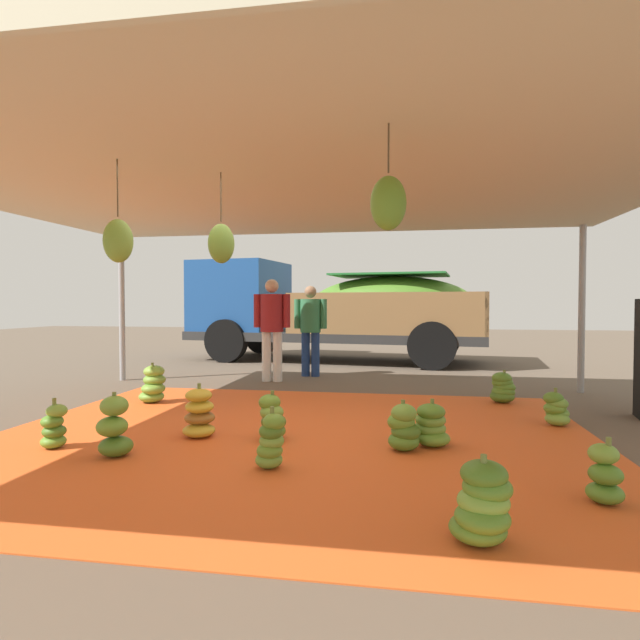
{
  "coord_description": "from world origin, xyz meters",
  "views": [
    {
      "loc": [
        1.15,
        -5.04,
        1.36
      ],
      "look_at": [
        0.02,
        1.69,
        1.14
      ],
      "focal_mm": 28.72,
      "sensor_mm": 36.0,
      "label": 1
    }
  ],
  "objects_px": {
    "banana_bunch_2": "(431,426)",
    "banana_bunch_6": "(199,414)",
    "banana_bunch_9": "(153,385)",
    "banana_bunch_0": "(114,429)",
    "banana_bunch_1": "(483,504)",
    "banana_bunch_7": "(271,443)",
    "banana_bunch_3": "(54,428)",
    "banana_bunch_8": "(503,388)",
    "banana_bunch_10": "(404,428)",
    "banana_bunch_5": "(556,409)",
    "cargo_truck_main": "(329,308)",
    "banana_bunch_11": "(605,476)",
    "worker_0": "(310,324)",
    "banana_bunch_4": "(272,418)",
    "worker_1": "(272,322)"
  },
  "relations": [
    {
      "from": "banana_bunch_2",
      "to": "banana_bunch_6",
      "type": "bearing_deg",
      "value": -178.93
    },
    {
      "from": "banana_bunch_9",
      "to": "banana_bunch_6",
      "type": "bearing_deg",
      "value": -49.98
    },
    {
      "from": "banana_bunch_2",
      "to": "banana_bunch_0",
      "type": "bearing_deg",
      "value": -163.65
    },
    {
      "from": "banana_bunch_2",
      "to": "banana_bunch_1",
      "type": "bearing_deg",
      "value": -84.52
    },
    {
      "from": "banana_bunch_7",
      "to": "banana_bunch_0",
      "type": "bearing_deg",
      "value": 176.2
    },
    {
      "from": "banana_bunch_3",
      "to": "banana_bunch_8",
      "type": "xyz_separation_m",
      "value": [
        4.55,
        3.0,
        0.0
      ]
    },
    {
      "from": "banana_bunch_10",
      "to": "banana_bunch_2",
      "type": "bearing_deg",
      "value": 38.68
    },
    {
      "from": "banana_bunch_5",
      "to": "cargo_truck_main",
      "type": "xyz_separation_m",
      "value": [
        -3.45,
        6.09,
        1.08
      ]
    },
    {
      "from": "banana_bunch_7",
      "to": "banana_bunch_9",
      "type": "distance_m",
      "value": 3.37
    },
    {
      "from": "banana_bunch_6",
      "to": "banana_bunch_8",
      "type": "height_order",
      "value": "banana_bunch_6"
    },
    {
      "from": "banana_bunch_7",
      "to": "banana_bunch_11",
      "type": "bearing_deg",
      "value": -7.53
    },
    {
      "from": "banana_bunch_0",
      "to": "banana_bunch_5",
      "type": "height_order",
      "value": "banana_bunch_0"
    },
    {
      "from": "banana_bunch_3",
      "to": "worker_0",
      "type": "relative_size",
      "value": 0.28
    },
    {
      "from": "banana_bunch_1",
      "to": "banana_bunch_11",
      "type": "bearing_deg",
      "value": 39.21
    },
    {
      "from": "banana_bunch_1",
      "to": "banana_bunch_2",
      "type": "distance_m",
      "value": 1.98
    },
    {
      "from": "banana_bunch_2",
      "to": "banana_bunch_8",
      "type": "height_order",
      "value": "banana_bunch_2"
    },
    {
      "from": "banana_bunch_0",
      "to": "banana_bunch_3",
      "type": "height_order",
      "value": "banana_bunch_0"
    },
    {
      "from": "banana_bunch_8",
      "to": "banana_bunch_2",
      "type": "bearing_deg",
      "value": -114.67
    },
    {
      "from": "banana_bunch_2",
      "to": "cargo_truck_main",
      "type": "xyz_separation_m",
      "value": [
        -2.04,
        7.16,
        1.06
      ]
    },
    {
      "from": "banana_bunch_3",
      "to": "banana_bunch_4",
      "type": "relative_size",
      "value": 0.96
    },
    {
      "from": "banana_bunch_9",
      "to": "worker_1",
      "type": "xyz_separation_m",
      "value": [
        1.09,
        2.19,
        0.8
      ]
    },
    {
      "from": "banana_bunch_2",
      "to": "banana_bunch_3",
      "type": "xyz_separation_m",
      "value": [
        -3.48,
        -0.67,
        0.0
      ]
    },
    {
      "from": "banana_bunch_9",
      "to": "cargo_truck_main",
      "type": "distance_m",
      "value": 5.93
    },
    {
      "from": "banana_bunch_2",
      "to": "cargo_truck_main",
      "type": "bearing_deg",
      "value": 105.89
    },
    {
      "from": "banana_bunch_3",
      "to": "banana_bunch_10",
      "type": "distance_m",
      "value": 3.26
    },
    {
      "from": "worker_0",
      "to": "worker_1",
      "type": "xyz_separation_m",
      "value": [
        -0.55,
        -0.72,
        0.05
      ]
    },
    {
      "from": "banana_bunch_0",
      "to": "banana_bunch_10",
      "type": "bearing_deg",
      "value": 13.6
    },
    {
      "from": "banana_bunch_5",
      "to": "worker_0",
      "type": "relative_size",
      "value": 0.25
    },
    {
      "from": "banana_bunch_4",
      "to": "banana_bunch_11",
      "type": "height_order",
      "value": "banana_bunch_4"
    },
    {
      "from": "banana_bunch_6",
      "to": "banana_bunch_9",
      "type": "height_order",
      "value": "banana_bunch_9"
    },
    {
      "from": "banana_bunch_4",
      "to": "cargo_truck_main",
      "type": "xyz_separation_m",
      "value": [
        -0.49,
        7.19,
        1.04
      ]
    },
    {
      "from": "banana_bunch_0",
      "to": "banana_bunch_8",
      "type": "bearing_deg",
      "value": 39.32
    },
    {
      "from": "banana_bunch_5",
      "to": "banana_bunch_9",
      "type": "height_order",
      "value": "banana_bunch_9"
    },
    {
      "from": "banana_bunch_2",
      "to": "cargo_truck_main",
      "type": "distance_m",
      "value": 7.52
    },
    {
      "from": "banana_bunch_6",
      "to": "banana_bunch_11",
      "type": "xyz_separation_m",
      "value": [
        3.4,
        -1.19,
        -0.04
      ]
    },
    {
      "from": "banana_bunch_0",
      "to": "banana_bunch_6",
      "type": "relative_size",
      "value": 1.05
    },
    {
      "from": "banana_bunch_9",
      "to": "banana_bunch_5",
      "type": "bearing_deg",
      "value": -5.23
    },
    {
      "from": "banana_bunch_3",
      "to": "banana_bunch_7",
      "type": "distance_m",
      "value": 2.17
    },
    {
      "from": "banana_bunch_1",
      "to": "cargo_truck_main",
      "type": "relative_size",
      "value": 0.07
    },
    {
      "from": "banana_bunch_7",
      "to": "banana_bunch_8",
      "type": "xyz_separation_m",
      "value": [
        2.4,
        3.25,
        -0.02
      ]
    },
    {
      "from": "banana_bunch_1",
      "to": "banana_bunch_2",
      "type": "xyz_separation_m",
      "value": [
        -0.19,
        1.97,
        -0.03
      ]
    },
    {
      "from": "banana_bunch_11",
      "to": "worker_1",
      "type": "relative_size",
      "value": 0.25
    },
    {
      "from": "banana_bunch_7",
      "to": "banana_bunch_9",
      "type": "relative_size",
      "value": 0.93
    },
    {
      "from": "banana_bunch_4",
      "to": "banana_bunch_2",
      "type": "bearing_deg",
      "value": 0.93
    },
    {
      "from": "banana_bunch_5",
      "to": "banana_bunch_11",
      "type": "height_order",
      "value": "banana_bunch_11"
    },
    {
      "from": "banana_bunch_7",
      "to": "worker_0",
      "type": "height_order",
      "value": "worker_0"
    },
    {
      "from": "banana_bunch_7",
      "to": "worker_1",
      "type": "distance_m",
      "value": 4.87
    },
    {
      "from": "banana_bunch_1",
      "to": "banana_bunch_6",
      "type": "relative_size",
      "value": 0.93
    },
    {
      "from": "banana_bunch_3",
      "to": "banana_bunch_10",
      "type": "height_order",
      "value": "banana_bunch_3"
    },
    {
      "from": "banana_bunch_3",
      "to": "worker_0",
      "type": "distance_m",
      "value": 5.39
    }
  ]
}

